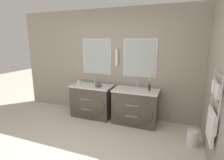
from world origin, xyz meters
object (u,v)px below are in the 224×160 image
(vanity_left, at_px, (92,101))
(toiletry_bottle, at_px, (79,82))
(vanity_right, at_px, (135,107))
(waste_bin, at_px, (192,138))
(flower_vase, at_px, (149,86))
(amenity_bowl, at_px, (98,85))

(vanity_left, relative_size, toiletry_bottle, 6.62)
(vanity_right, bearing_deg, waste_bin, -22.21)
(vanity_left, relative_size, flower_vase, 3.65)
(vanity_right, distance_m, waste_bin, 1.29)
(vanity_right, relative_size, flower_vase, 3.65)
(flower_vase, bearing_deg, amenity_bowl, -172.92)
(amenity_bowl, height_order, waste_bin, amenity_bowl)
(vanity_right, bearing_deg, vanity_left, 180.00)
(vanity_right, relative_size, amenity_bowl, 6.36)
(vanity_left, relative_size, vanity_right, 1.00)
(vanity_left, xyz_separation_m, amenity_bowl, (0.22, -0.05, 0.44))
(amenity_bowl, bearing_deg, vanity_right, 3.50)
(vanity_left, bearing_deg, toiletry_bottle, -170.14)
(amenity_bowl, bearing_deg, toiletry_bottle, -179.84)
(vanity_right, height_order, waste_bin, vanity_right)
(toiletry_bottle, distance_m, amenity_bowl, 0.53)
(toiletry_bottle, bearing_deg, vanity_right, 2.24)
(vanity_left, distance_m, amenity_bowl, 0.49)
(flower_vase, bearing_deg, toiletry_bottle, -175.08)
(vanity_left, distance_m, waste_bin, 2.33)
(toiletry_bottle, bearing_deg, waste_bin, -9.32)
(toiletry_bottle, height_order, flower_vase, flower_vase)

